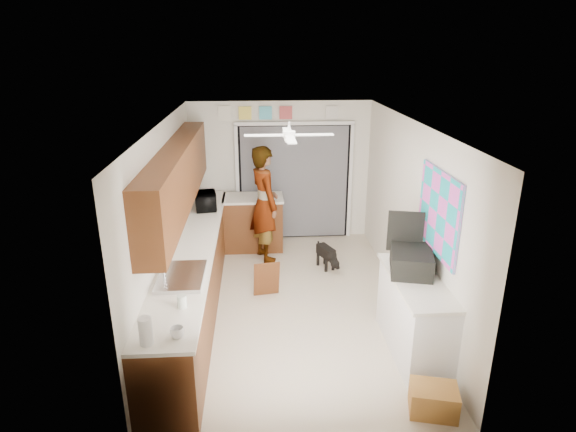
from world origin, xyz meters
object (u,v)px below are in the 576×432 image
object	(u,v)px
cup	(177,332)
dog	(326,256)
paper_towel_roll	(146,331)
microwave	(206,201)
cardboard_box	(433,400)
man	(264,204)
navy_crate	(430,401)
suitcase	(411,261)

from	to	relation	value
cup	dog	size ratio (longest dim) A/B	0.25
paper_towel_roll	dog	world-z (taller)	paper_towel_roll
microwave	dog	distance (m)	2.11
cup	cardboard_box	size ratio (longest dim) A/B	0.29
cardboard_box	man	bearing A→B (deg)	112.57
navy_crate	cardboard_box	bearing A→B (deg)	-69.08
cup	suitcase	xyz separation A→B (m)	(2.48, 1.17, 0.08)
paper_towel_roll	man	bearing A→B (deg)	73.78
cardboard_box	dog	size ratio (longest dim) A/B	0.87
man	microwave	bearing A→B (deg)	77.75
dog	microwave	bearing A→B (deg)	147.90
paper_towel_roll	man	world-z (taller)	man
cup	suitcase	distance (m)	2.74
microwave	cardboard_box	distance (m)	4.49
dog	cardboard_box	bearing A→B (deg)	-102.20
paper_towel_roll	cardboard_box	world-z (taller)	paper_towel_roll
cup	microwave	bearing A→B (deg)	91.25
suitcase	dog	size ratio (longest dim) A/B	1.16
suitcase	navy_crate	xyz separation A→B (m)	(-0.08, -1.16, -0.97)
paper_towel_roll	suitcase	xyz separation A→B (m)	(2.73, 1.25, 0.00)
microwave	paper_towel_roll	distance (m)	3.67
microwave	paper_towel_roll	size ratio (longest dim) A/B	1.84
cup	suitcase	size ratio (longest dim) A/B	0.21
cup	paper_towel_roll	world-z (taller)	paper_towel_roll
navy_crate	dog	xyz separation A→B (m)	(-0.58, 3.26, 0.11)
cup	dog	world-z (taller)	cup
paper_towel_roll	dog	size ratio (longest dim) A/B	0.49
paper_towel_roll	suitcase	distance (m)	3.00
suitcase	dog	distance (m)	2.36
microwave	dog	size ratio (longest dim) A/B	0.91
microwave	navy_crate	size ratio (longest dim) A/B	1.53
dog	navy_crate	bearing A→B (deg)	-102.33
navy_crate	dog	size ratio (longest dim) A/B	0.60
navy_crate	paper_towel_roll	bearing A→B (deg)	-178.10
cardboard_box	man	xyz separation A→B (m)	(-1.56, 3.75, 0.82)
navy_crate	microwave	bearing A→B (deg)	124.67
navy_crate	man	world-z (taller)	man
paper_towel_roll	navy_crate	distance (m)	2.82
cardboard_box	man	distance (m)	4.14
cup	navy_crate	size ratio (longest dim) A/B	0.42
paper_towel_roll	dog	bearing A→B (deg)	58.27
cup	cardboard_box	bearing A→B (deg)	-0.73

